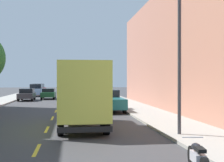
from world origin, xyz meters
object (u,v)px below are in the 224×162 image
Objects in this scene: street_lamp at (176,42)px; moving_forest_sedan at (48,93)px; parked_suv_sky at (36,90)px; parked_sedan_navy at (95,93)px; parked_motorcycle at (198,158)px; parked_suv_red at (39,89)px; parked_pickup_teal at (110,101)px; parked_wagon_charcoal at (27,94)px; delivery_box_truck at (81,92)px.

street_lamp is 31.76m from moving_forest_sedan.
parked_sedan_navy is at bearing -40.57° from parked_suv_sky.
moving_forest_sedan reaches higher than parked_motorcycle.
street_lamp is 1.49× the size of parked_suv_red.
parked_suv_red is at bearing 105.49° from parked_pickup_teal.
parked_suv_red is (-10.43, 44.42, -3.31)m from street_lamp.
parked_wagon_charcoal is (-8.75, -3.24, 0.05)m from parked_sedan_navy.
delivery_box_truck is at bearing 141.47° from street_lamp.
moving_forest_sedan is 36.69m from parked_motorcycle.
delivery_box_truck is 27.55m from moving_forest_sedan.
moving_forest_sedan is at bearing 50.38° from parked_wagon_charcoal.
parked_pickup_teal is 17.48m from parked_wagon_charcoal.
moving_forest_sedan is (2.46, 2.97, -0.05)m from parked_wagon_charcoal.
parked_pickup_teal is at bearing -71.58° from parked_suv_sky.
parked_motorcycle is (8.97, -43.82, -0.58)m from parked_suv_sky.
parked_suv_sky is 8.09m from moving_forest_sedan.
parked_sedan_navy is 6.29m from moving_forest_sedan.
parked_suv_red is 50.77m from parked_motorcycle.
parked_wagon_charcoal is (-10.22, 27.62, -3.49)m from street_lamp.
parked_motorcycle is (0.36, -17.94, -0.42)m from parked_pickup_teal.
parked_wagon_charcoal is 34.33m from parked_motorcycle.
delivery_box_truck is 3.63× the size of parked_motorcycle.
parked_sedan_navy is at bearing 84.44° from delivery_box_truck.
parked_wagon_charcoal reaches higher than moving_forest_sedan.
parked_suv_sky is 44.73m from parked_motorcycle.
street_lamp is 0.97× the size of delivery_box_truck.
moving_forest_sedan is at bearing 100.29° from parked_motorcycle.
parked_wagon_charcoal is (-6.06, 24.32, -1.13)m from delivery_box_truck.
parked_sedan_navy is at bearing -56.56° from parked_suv_red.
parked_sedan_navy is at bearing 89.73° from parked_pickup_teal.
parked_suv_sky is at bearing 99.77° from delivery_box_truck.
moving_forest_sedan is at bearing -79.07° from parked_suv_red.
delivery_box_truck is at bearing 108.50° from parked_motorcycle.
parked_pickup_teal is 1.10× the size of parked_suv_red.
delivery_box_truck is 1.65× the size of moving_forest_sedan.
delivery_box_truck reaches higher than parked_sedan_navy.
parked_sedan_navy is at bearing 90.42° from parked_motorcycle.
delivery_box_truck is 9.55m from parked_pickup_teal.
delivery_box_truck is 1.57× the size of parked_wagon_charcoal.
street_lamp reaches higher than parked_suv_red.
delivery_box_truck is at bearing -81.32° from parked_suv_red.
parked_pickup_teal is at bearing 91.14° from parked_motorcycle.
parked_suv_red is at bearing 100.93° from moving_forest_sedan.
street_lamp is 1.50× the size of parked_suv_sky.
parked_wagon_charcoal is (-0.04, -10.69, -0.18)m from parked_suv_sky.
moving_forest_sedan is at bearing -72.58° from parked_suv_sky.
moving_forest_sedan is at bearing 104.22° from street_lamp.
moving_forest_sedan is (2.67, -13.82, -0.24)m from parked_suv_red.
parked_suv_red is 16.80m from parked_wagon_charcoal.
parked_pickup_teal is 27.28m from parked_suv_sky.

